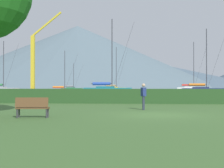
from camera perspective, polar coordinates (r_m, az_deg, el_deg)
name	(u,v)px	position (r m, az deg, el deg)	size (l,w,h in m)	color
ground_plane	(157,115)	(16.34, 8.13, -5.58)	(1000.00, 1000.00, 0.00)	#3D602D
harbor_water	(141,90)	(153.26, 5.33, -1.01)	(320.00, 246.00, 0.00)	slate
hedge_line	(150,96)	(27.27, 6.86, -2.20)	(80.00, 1.20, 1.26)	#284C23
sailboat_slip_0	(204,91)	(58.74, 16.29, -1.17)	(8.63, 3.07, 11.87)	navy
sailboat_slip_1	(192,89)	(90.88, 14.28, -0.88)	(9.19, 3.43, 14.03)	white
sailboat_slip_2	(109,90)	(53.70, -0.59, -1.18)	(9.32, 2.94, 13.06)	#19707A
sailboat_slip_3	(115,89)	(94.48, 0.47, -0.90)	(8.80, 3.52, 13.37)	gold
sailboat_slip_4	(72,89)	(97.43, -7.24, -0.96)	(7.47, 2.54, 8.58)	#236B38
sailboat_slip_5	(1,90)	(72.59, -19.45, -1.01)	(8.93, 3.43, 11.37)	#9E9EA3
sailboat_slip_6	(63,91)	(62.95, -8.93, -1.29)	(6.63, 2.73, 8.58)	red
park_bench_near_path	(32,106)	(15.10, -14.25, -3.97)	(1.56, 0.62, 0.95)	brown
person_standing_walker	(144,94)	(19.75, 5.74, -1.87)	(0.36, 0.57, 1.65)	#2D3347
dock_crane	(34,67)	(74.68, -13.96, 3.09)	(7.74, 2.00, 18.65)	#333338
distant_hill_west_ridge	(118,71)	(390.81, 1.12, 2.29)	(342.94, 342.94, 40.49)	#4C6070
distant_hill_east_ridge	(77,57)	(319.23, -6.29, 4.90)	(275.75, 275.75, 62.65)	slate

